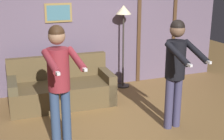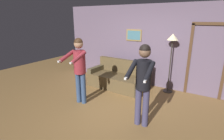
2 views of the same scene
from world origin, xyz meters
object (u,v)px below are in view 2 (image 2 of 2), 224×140
Objects in this scene: couch at (119,79)px; person_standing_right at (143,79)px; torchiere_lamp at (172,44)px; person_standing_left at (79,65)px.

couch is 1.12× the size of person_standing_right.
person_standing_left is at bearing -132.12° from torchiere_lamp.
couch is at bearing -161.86° from torchiere_lamp.
torchiere_lamp is at bearing 89.57° from person_standing_right.
person_standing_right is at bearing -3.66° from person_standing_left.
couch is at bearing 132.04° from person_standing_right.
person_standing_right is at bearing -90.43° from torchiere_lamp.
person_standing_right is (1.76, -0.11, -0.00)m from person_standing_left.
person_standing_right is at bearing -47.96° from couch.
torchiere_lamp reaches higher than couch.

